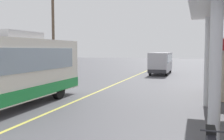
{
  "coord_description": "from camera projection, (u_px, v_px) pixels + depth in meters",
  "views": [
    {
      "loc": [
        6.23,
        -4.76,
        2.8
      ],
      "look_at": [
        1.5,
        10.0,
        1.6
      ],
      "focal_mm": 42.48,
      "sensor_mm": 36.0,
      "label": 1
    }
  ],
  "objects": [
    {
      "name": "lane_divider_stripe",
      "position": [
        113.0,
        85.0,
        20.87
      ],
      "size": [
        0.16,
        50.0,
        0.01
      ],
      "primitive_type": "cube",
      "color": "#D8CC4C",
      "rests_on": "ground"
    },
    {
      "name": "coach_bus_main",
      "position": [
        1.0,
        73.0,
        12.11
      ],
      "size": [
        2.6,
        11.04,
        3.69
      ],
      "color": "silver",
      "rests_on": "ground"
    },
    {
      "name": "utility_pole_roadside",
      "position": [
        53.0,
        30.0,
        23.11
      ],
      "size": [
        1.8,
        0.24,
        8.61
      ],
      "color": "brown",
      "rests_on": "ground"
    },
    {
      "name": "minibus_opposing_lane",
      "position": [
        161.0,
        61.0,
        30.08
      ],
      "size": [
        2.04,
        6.13,
        2.44
      ],
      "color": "#A5A5AD",
      "rests_on": "ground"
    },
    {
      "name": "ground",
      "position": [
        129.0,
        78.0,
        25.62
      ],
      "size": [
        120.0,
        120.0,
        0.0
      ],
      "primitive_type": "plane",
      "color": "#4C4C51"
    }
  ]
}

